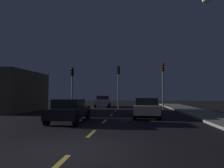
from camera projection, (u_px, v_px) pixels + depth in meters
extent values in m
plane|color=black|center=(106.00, 120.00, 12.76)|extent=(80.00, 80.00, 0.00)
cube|color=#EACC4C|center=(57.00, 165.00, 4.63)|extent=(0.16, 1.60, 0.01)
cube|color=#EACC4C|center=(92.00, 133.00, 8.40)|extent=(0.16, 1.60, 0.01)
cube|color=#EACC4C|center=(104.00, 121.00, 12.17)|extent=(0.16, 1.60, 0.01)
cube|color=#EACC4C|center=(111.00, 115.00, 15.94)|extent=(0.16, 1.60, 0.01)
cube|color=#EACC4C|center=(116.00, 111.00, 19.71)|extent=(0.16, 1.60, 0.01)
cylinder|color=#4C4C51|center=(72.00, 88.00, 22.72)|extent=(0.14, 0.14, 4.76)
cube|color=black|center=(72.00, 72.00, 22.82)|extent=(0.32, 0.24, 0.90)
sphere|color=red|center=(72.00, 69.00, 22.68)|extent=(0.20, 0.20, 0.20)
sphere|color=#3F2D0C|center=(72.00, 72.00, 22.66)|extent=(0.20, 0.20, 0.20)
sphere|color=#0C3319|center=(72.00, 74.00, 22.65)|extent=(0.20, 0.20, 0.20)
cylinder|color=#4C4C51|center=(118.00, 87.00, 22.13)|extent=(0.14, 0.14, 4.91)
cube|color=black|center=(118.00, 70.00, 22.24)|extent=(0.32, 0.24, 0.90)
sphere|color=red|center=(118.00, 67.00, 22.09)|extent=(0.20, 0.20, 0.20)
sphere|color=#3F2D0C|center=(118.00, 70.00, 22.08)|extent=(0.20, 0.20, 0.20)
sphere|color=#0C3319|center=(118.00, 72.00, 22.06)|extent=(0.20, 0.20, 0.20)
cylinder|color=#4C4C51|center=(163.00, 86.00, 21.60)|extent=(0.14, 0.14, 5.14)
cube|color=#382D0C|center=(163.00, 67.00, 21.71)|extent=(0.32, 0.24, 0.90)
sphere|color=red|center=(163.00, 64.00, 21.57)|extent=(0.20, 0.20, 0.20)
sphere|color=#3F2D0C|center=(163.00, 67.00, 21.55)|extent=(0.20, 0.20, 0.20)
sphere|color=#0C3319|center=(163.00, 70.00, 21.54)|extent=(0.20, 0.20, 0.20)
cube|color=beige|center=(146.00, 109.00, 14.61)|extent=(1.94, 4.59, 0.60)
cube|color=black|center=(146.00, 101.00, 14.42)|extent=(1.61, 2.10, 0.51)
cylinder|color=black|center=(137.00, 111.00, 16.40)|extent=(0.25, 0.65, 0.64)
cylinder|color=black|center=(156.00, 111.00, 16.15)|extent=(0.25, 0.65, 0.64)
cylinder|color=black|center=(135.00, 115.00, 13.04)|extent=(0.25, 0.65, 0.64)
cylinder|color=black|center=(159.00, 115.00, 12.79)|extent=(0.25, 0.65, 0.64)
cube|color=black|center=(70.00, 112.00, 11.97)|extent=(1.83, 4.25, 0.58)
cube|color=black|center=(69.00, 103.00, 11.78)|extent=(1.56, 1.93, 0.50)
cylinder|color=black|center=(65.00, 114.00, 13.57)|extent=(0.24, 0.65, 0.64)
cylinder|color=black|center=(88.00, 114.00, 13.43)|extent=(0.24, 0.65, 0.64)
cylinder|color=black|center=(47.00, 120.00, 10.47)|extent=(0.24, 0.65, 0.64)
cylinder|color=black|center=(76.00, 120.00, 10.33)|extent=(0.24, 0.65, 0.64)
cube|color=silver|center=(103.00, 102.00, 26.01)|extent=(1.91, 4.04, 0.66)
cube|color=black|center=(103.00, 98.00, 26.24)|extent=(1.62, 1.85, 0.50)
cylinder|color=black|center=(108.00, 105.00, 24.51)|extent=(0.25, 0.65, 0.64)
cylinder|color=black|center=(95.00, 105.00, 24.62)|extent=(0.25, 0.65, 0.64)
cylinder|color=black|center=(110.00, 104.00, 27.37)|extent=(0.25, 0.65, 0.64)
cylinder|color=black|center=(98.00, 104.00, 27.48)|extent=(0.25, 0.65, 0.64)
ellipsoid|color=silver|center=(207.00, 1.00, 12.09)|extent=(0.56, 0.36, 0.24)
cube|color=brown|center=(6.00, 91.00, 19.47)|extent=(5.64, 6.94, 3.94)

